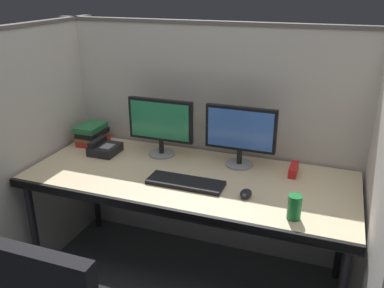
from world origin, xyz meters
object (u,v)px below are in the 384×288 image
monitor_right (240,132)px  soda_can (294,207)px  book_stack (92,134)px  desk (188,184)px  monitor_left (161,123)px  keyboard_main (186,182)px  red_stapler (293,170)px  computer_mouse (246,193)px  desk_phone (104,148)px

monitor_right → soda_can: bearing=-52.2°
book_stack → desk: bearing=-18.1°
monitor_left → keyboard_main: 0.50m
monitor_left → book_stack: 0.56m
keyboard_main → desk: bearing=101.5°
keyboard_main → monitor_right: bearing=58.0°
desk → monitor_right: 0.44m
book_stack → monitor_left: bearing=-2.6°
monitor_left → soda_can: size_ratio=3.52×
keyboard_main → red_stapler: bearing=31.9°
computer_mouse → soda_can: bearing=-27.0°
desk → red_stapler: (0.57, 0.24, 0.08)m
monitor_right → book_stack: 1.06m
red_stapler → desk: bearing=-156.7°
keyboard_main → soda_can: 0.63m
soda_can → monitor_left: bearing=151.5°
desk → soda_can: size_ratio=15.57×
monitor_left → book_stack: (-0.54, 0.02, -0.15)m
book_stack → red_stapler: bearing=-0.9°
keyboard_main → desk_phone: size_ratio=2.26×
desk → red_stapler: red_stapler is taller
computer_mouse → soda_can: size_ratio=0.79×
desk → desk_phone: size_ratio=10.00×
monitor_right → red_stapler: 0.38m
keyboard_main → soda_can: bearing=-14.3°
desk → soda_can: soda_can is taller
keyboard_main → book_stack: size_ratio=2.01×
soda_can → book_stack: (-1.44, 0.52, 0.01)m
desk → computer_mouse: 0.39m
monitor_right → soda_can: 0.66m
keyboard_main → computer_mouse: computer_mouse is taller
soda_can → book_stack: 1.54m
monitor_right → book_stack: size_ratio=2.01×
red_stapler → monitor_left: bearing=-179.8°
book_stack → monitor_right: bearing=-0.7°
soda_can → book_stack: size_ratio=0.57×
desk → monitor_left: (-0.28, 0.24, 0.27)m
monitor_left → monitor_right: same height
computer_mouse → book_stack: 1.24m
monitor_left → red_stapler: bearing=0.2°
desk → desk_phone: (-0.64, 0.14, 0.08)m
desk → computer_mouse: (0.37, -0.12, 0.07)m
desk_phone → monitor_left: bearing=15.7°
keyboard_main → desk_phone: desk_phone is taller
soda_can → red_stapler: 0.50m
book_stack → desk_phone: bearing=-36.3°
desk_phone → red_stapler: bearing=5.0°
red_stapler → book_stack: 1.38m
monitor_right → soda_can: size_ratio=3.52×
desk → red_stapler: 0.62m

